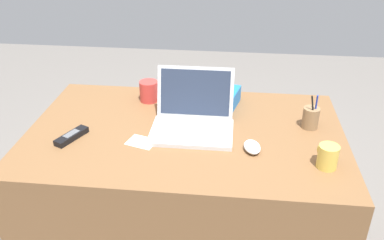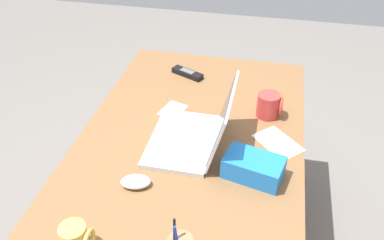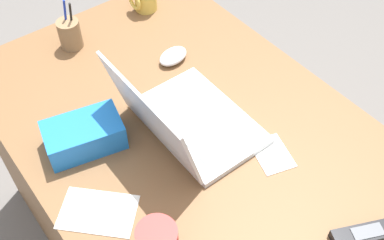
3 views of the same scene
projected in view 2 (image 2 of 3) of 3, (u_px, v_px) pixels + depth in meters
name	position (u px, v px, depth m)	size (l,w,h in m)	color
desk	(191.00, 202.00, 1.75)	(1.34, 0.84, 0.70)	brown
laptop	(195.00, 134.00, 1.49)	(0.34, 0.30, 0.24)	silver
computer_mouse	(136.00, 182.00, 1.34)	(0.06, 0.10, 0.03)	white
coffee_mug_white	(269.00, 105.00, 1.63)	(0.09, 0.10, 0.10)	#C63833
coffee_mug_tall	(76.00, 239.00, 1.12)	(0.07, 0.09, 0.09)	#E0BC4C
cordless_phone	(187.00, 73.00, 1.92)	(0.11, 0.16, 0.03)	black
snack_bag	(254.00, 167.00, 1.36)	(0.12, 0.19, 0.08)	blue
paper_note_near_laptop	(278.00, 143.00, 1.52)	(0.18, 0.11, 0.00)	white
paper_note_left	(173.00, 110.00, 1.69)	(0.11, 0.08, 0.00)	white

